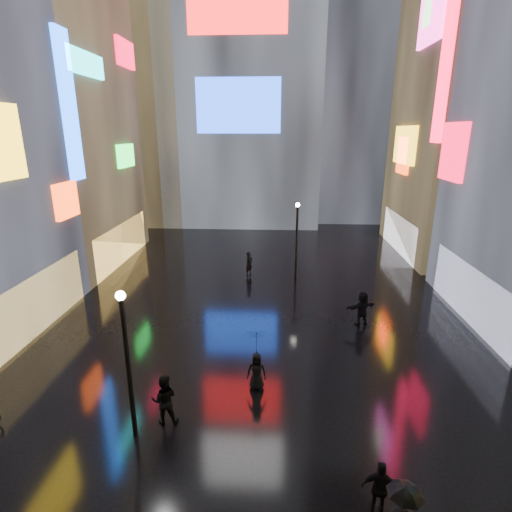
{
  "coord_description": "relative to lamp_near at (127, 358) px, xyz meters",
  "views": [
    {
      "loc": [
        0.8,
        -3.03,
        9.73
      ],
      "look_at": [
        0.0,
        12.0,
        5.0
      ],
      "focal_mm": 28.0,
      "sensor_mm": 36.0,
      "label": 1
    }
  ],
  "objects": [
    {
      "name": "umbrella_2",
      "position": [
        3.92,
        2.74,
        -0.93
      ],
      "size": [
        1.44,
        1.44,
        0.95
      ],
      "primitive_type": "imported",
      "rotation": [
        0.0,
        0.0,
        0.55
      ],
      "color": "black",
      "rests_on": "pedestrian_4"
    },
    {
      "name": "building_right_far",
      "position": [
        19.79,
        22.3,
        11.03
      ],
      "size": [
        10.28,
        12.0,
        28.0
      ],
      "color": "black",
      "rests_on": "ground"
    },
    {
      "name": "building_left_far",
      "position": [
        -12.17,
        18.31,
        8.04
      ],
      "size": [
        10.28,
        12.0,
        22.0
      ],
      "color": "black",
      "rests_on": "ground"
    },
    {
      "name": "pedestrian_5",
      "position": [
        9.12,
        8.46,
        -2.03
      ],
      "size": [
        1.78,
        1.16,
        1.84
      ],
      "primitive_type": "imported",
      "rotation": [
        0.0,
        0.0,
        3.54
      ],
      "color": "black",
      "rests_on": "ground"
    },
    {
      "name": "lamp_far",
      "position": [
        5.98,
        15.61,
        0.0
      ],
      "size": [
        0.3,
        0.3,
        5.2
      ],
      "color": "black",
      "rests_on": "ground"
    },
    {
      "name": "tower_flank_left",
      "position": [
        -10.19,
        34.31,
        10.06
      ],
      "size": [
        10.0,
        10.0,
        26.0
      ],
      "primitive_type": "cube",
      "color": "black",
      "rests_on": "ground"
    },
    {
      "name": "tower_flank_right",
      "position": [
        12.81,
        38.31,
        14.06
      ],
      "size": [
        12.0,
        12.0,
        34.0
      ],
      "primitive_type": "cube",
      "color": "black",
      "rests_on": "ground"
    },
    {
      "name": "pedestrian_4",
      "position": [
        3.92,
        2.74,
        -2.18
      ],
      "size": [
        0.77,
        0.51,
        1.54
      ],
      "primitive_type": "imported",
      "rotation": [
        0.0,
        0.0,
        -0.03
      ],
      "color": "black",
      "rests_on": "ground"
    },
    {
      "name": "umbrella_1",
      "position": [
        7.54,
        -3.75,
        -0.98
      ],
      "size": [
        1.12,
        1.12,
        0.69
      ],
      "primitive_type": "imported",
      "rotation": [
        0.0,
        0.0,
        2.32
      ],
      "color": "black",
      "rests_on": "pedestrian_2"
    },
    {
      "name": "pedestrian_3",
      "position": [
        7.43,
        -2.44,
        -2.14
      ],
      "size": [
        1.0,
        0.58,
        1.6
      ],
      "primitive_type": "imported",
      "rotation": [
        0.0,
        0.0,
        2.93
      ],
      "color": "black",
      "rests_on": "ground"
    },
    {
      "name": "ground",
      "position": [
        3.81,
        12.31,
        -2.94
      ],
      "size": [
        140.0,
        140.0,
        0.0
      ],
      "primitive_type": "plane",
      "color": "black",
      "rests_on": "ground"
    },
    {
      "name": "lamp_near",
      "position": [
        0.0,
        0.0,
        0.0
      ],
      "size": [
        0.3,
        0.3,
        5.2
      ],
      "color": "black",
      "rests_on": "ground"
    },
    {
      "name": "tower_main",
      "position": [
        0.81,
        36.28,
        18.06
      ],
      "size": [
        16.0,
        14.2,
        42.0
      ],
      "color": "black",
      "rests_on": "ground"
    },
    {
      "name": "pedestrian_6",
      "position": [
        2.73,
        15.68,
        -2.09
      ],
      "size": [
        0.69,
        0.74,
        1.71
      ],
      "primitive_type": "imported",
      "rotation": [
        0.0,
        0.0,
        0.96
      ],
      "color": "black",
      "rests_on": "ground"
    },
    {
      "name": "pedestrian_1",
      "position": [
        0.85,
        0.67,
        -2.02
      ],
      "size": [
        1.02,
        0.86,
        1.85
      ],
      "primitive_type": "imported",
      "rotation": [
        0.0,
        0.0,
        3.33
      ],
      "color": "black",
      "rests_on": "ground"
    }
  ]
}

